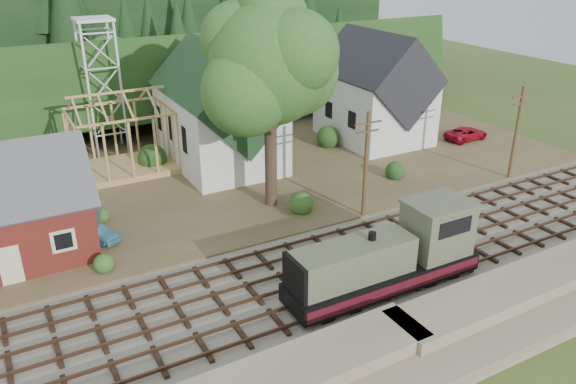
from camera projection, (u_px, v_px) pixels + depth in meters
name	position (u px, v px, depth m)	size (l,w,h in m)	color
ground	(317.00, 278.00, 33.60)	(140.00, 140.00, 0.00)	#384C1E
embankment	(410.00, 363.00, 26.78)	(64.00, 5.00, 1.60)	#7F7259
railroad_bed	(318.00, 276.00, 33.57)	(64.00, 11.00, 0.16)	#726B5B
village_flat	(208.00, 175.00, 47.98)	(64.00, 26.00, 0.30)	brown
hillside	(136.00, 110.00, 67.29)	(70.00, 28.00, 8.00)	#1E3F19
ridge	(107.00, 83.00, 80.13)	(80.00, 20.00, 12.00)	black
depot	(0.00, 215.00, 34.13)	(10.80, 7.41, 9.00)	#581F14
church	(220.00, 110.00, 48.15)	(8.40, 15.17, 13.00)	silver
farmhouse	(375.00, 94.00, 54.72)	(8.40, 10.80, 10.60)	silver
timber_frame	(122.00, 138.00, 47.30)	(8.20, 6.20, 6.99)	tan
lattice_tower	(96.00, 46.00, 49.36)	(3.20, 3.20, 12.12)	silver
big_tree	(271.00, 72.00, 38.47)	(10.90, 8.40, 14.70)	#38281E
telegraph_pole_near	(366.00, 164.00, 39.10)	(2.20, 0.28, 8.00)	#4C331E
telegraph_pole_far	(516.00, 132.00, 45.64)	(2.20, 0.28, 8.00)	#4C331E
locomotive	(391.00, 258.00, 31.64)	(11.73, 2.93, 4.70)	black
car_blue	(98.00, 232.00, 37.03)	(1.38, 3.43, 1.17)	#5EABCA
car_red	(466.00, 133.00, 55.91)	(2.14, 4.64, 1.29)	#A90D21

